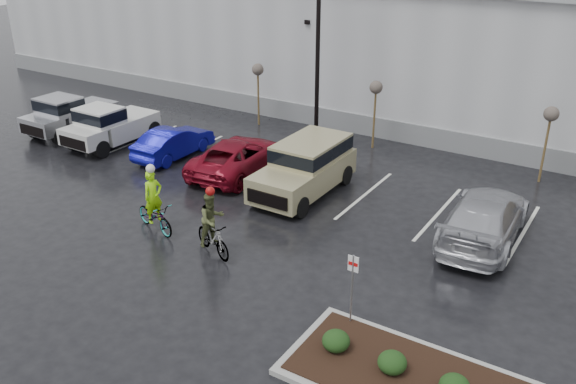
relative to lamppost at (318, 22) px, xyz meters
The scene contains 18 objects.
ground 13.87m from the lamppost, 71.57° to the right, with size 120.00×120.00×0.00m, color black.
warehouse 10.95m from the lamppost, 68.18° to the left, with size 60.50×15.50×7.20m.
wooded_ridge 33.35m from the lamppost, 83.09° to the left, with size 80.00×25.00×6.00m, color #1E3C19.
lamppost is the anchor object (origin of this frame).
sapling_west 5.07m from the lamppost, 165.96° to the left, with size 0.60×0.60×3.20m.
sapling_mid 4.00m from the lamppost, 21.80° to the left, with size 0.60×0.60×3.20m.
sapling_east 10.48m from the lamppost, ahead, with size 0.60×0.60×3.20m.
shrub_a 16.15m from the lamppost, 58.39° to the right, with size 0.70×0.70×0.52m, color black.
shrub_b 16.94m from the lamppost, 53.84° to the right, with size 0.70×0.70×0.52m, color black.
fire_lane_sign 14.78m from the lamppost, 56.54° to the right, with size 0.30×0.05×2.20m.
pickup_silver 13.03m from the lamppost, 157.07° to the right, with size 2.10×5.20×1.96m, color #B6B7BE, non-canonical shape.
pickup_white 10.64m from the lamppost, 149.32° to the right, with size 2.10×5.20×1.96m, color silver, non-canonical shape.
car_blue 8.34m from the lamppost, 133.77° to the right, with size 1.45×4.16×1.37m, color #0E0F9C.
car_red 6.98m from the lamppost, 103.03° to the right, with size 2.41×5.22×1.45m, color maroon.
suv_tan 7.36m from the lamppost, 65.28° to the right, with size 2.20×5.10×2.06m, color #9B9369, non-canonical shape.
car_far_silver 11.75m from the lamppost, 28.58° to the right, with size 2.29×5.64×1.64m, color #B9BAC1.
cyclist_hivis 11.61m from the lamppost, 92.17° to the right, with size 2.15×1.21×2.46m.
cyclist_olive 11.97m from the lamppost, 77.84° to the right, with size 1.90×1.15×2.37m.
Camera 1 is at (9.47, -11.94, 10.06)m, focal length 38.00 mm.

